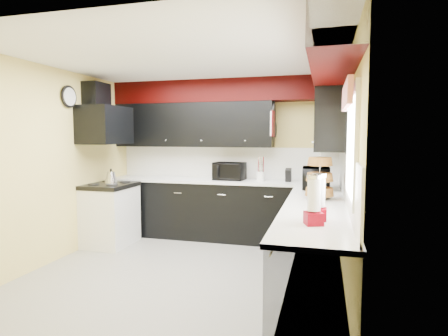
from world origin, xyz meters
name	(u,v)px	position (x,y,z in m)	size (l,w,h in m)	color
ground	(187,271)	(0.00, 0.00, 0.00)	(3.60, 3.60, 0.00)	gray
wall_back	(226,159)	(0.00, 1.80, 1.25)	(3.60, 0.06, 2.50)	#E0C666
wall_right	(347,172)	(1.80, 0.00, 1.25)	(0.06, 3.60, 2.50)	#E0C666
wall_left	(57,165)	(-1.80, 0.00, 1.25)	(0.06, 3.60, 2.50)	#E0C666
ceiling	(186,59)	(0.00, 0.00, 2.50)	(3.60, 3.60, 0.06)	white
cab_back	(221,210)	(0.00, 1.50, 0.45)	(3.60, 0.60, 0.90)	black
cab_right	(316,252)	(1.50, -0.30, 0.45)	(0.60, 3.00, 0.90)	black
counter_back	(221,181)	(0.00, 1.50, 0.92)	(3.62, 0.64, 0.04)	white
counter_right	(317,206)	(1.50, -0.30, 0.92)	(0.64, 3.02, 0.04)	white
splash_back	(225,162)	(0.00, 1.79, 1.19)	(3.60, 0.02, 0.50)	white
splash_right	(346,177)	(1.79, 0.00, 1.19)	(0.02, 3.60, 0.50)	white
upper_back	(193,125)	(-0.50, 1.62, 1.80)	(2.60, 0.35, 0.70)	black
upper_right	(330,122)	(1.62, 0.90, 1.80)	(0.35, 1.80, 0.70)	black
soffit_back	(223,91)	(0.00, 1.62, 2.33)	(3.60, 0.36, 0.35)	black
soffit_right	(332,65)	(1.62, -0.18, 2.33)	(0.36, 3.24, 0.35)	black
stove	(111,216)	(-1.50, 0.75, 0.43)	(0.60, 0.75, 0.86)	white
cooktop	(110,186)	(-1.50, 0.75, 0.89)	(0.62, 0.77, 0.06)	black
hood	(105,125)	(-1.55, 0.75, 1.78)	(0.50, 0.78, 0.55)	black
hood_duct	(97,97)	(-1.68, 0.75, 2.20)	(0.24, 0.40, 0.40)	black
window	(353,145)	(1.79, -0.90, 1.55)	(0.03, 0.86, 0.96)	white
valance	(347,96)	(1.73, -0.90, 1.95)	(0.04, 0.88, 0.20)	red
pan_top	(274,111)	(0.82, 1.55, 2.00)	(0.03, 0.22, 0.40)	black
pan_mid	(273,127)	(0.82, 1.42, 1.75)	(0.03, 0.28, 0.46)	black
pan_low	(275,130)	(0.82, 1.68, 1.72)	(0.03, 0.24, 0.42)	black
cut_board	(272,124)	(0.83, 1.30, 1.80)	(0.03, 0.26, 0.35)	white
baskets	(320,177)	(1.52, 0.05, 1.18)	(0.27, 0.27, 0.50)	brown
clock	(69,97)	(-1.77, 0.25, 2.15)	(0.03, 0.30, 0.30)	black
deco_plate	(349,69)	(1.77, -0.35, 2.25)	(0.03, 0.24, 0.24)	white
toaster_oven	(229,171)	(0.14, 1.51, 1.08)	(0.47, 0.39, 0.27)	black
microwave	(316,178)	(1.47, 0.84, 1.08)	(0.50, 0.34, 0.28)	black
utensil_crock	(261,176)	(0.64, 1.49, 1.01)	(0.13, 0.13, 0.14)	white
knife_block	(288,175)	(1.05, 1.50, 1.04)	(0.09, 0.12, 0.19)	black
kettle	(111,177)	(-1.53, 0.83, 1.00)	(0.19, 0.19, 0.17)	#A6A6AA
dispenser_a	(319,199)	(1.53, -1.02, 1.11)	(0.13, 0.13, 0.34)	#5D0010
dispenser_b	(314,202)	(1.49, -1.20, 1.12)	(0.13, 0.13, 0.35)	#5F0212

